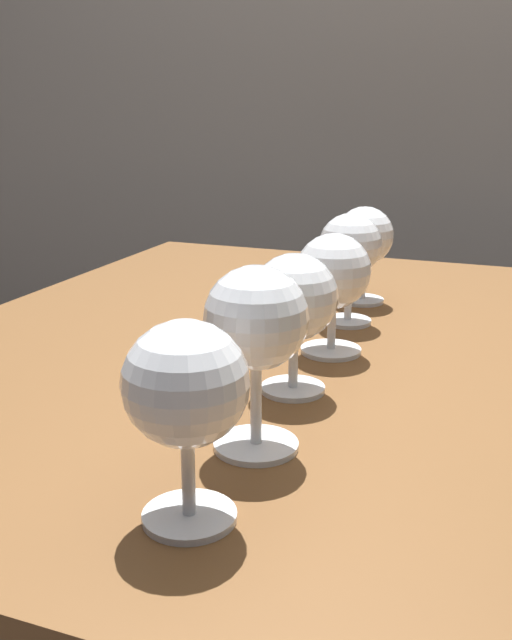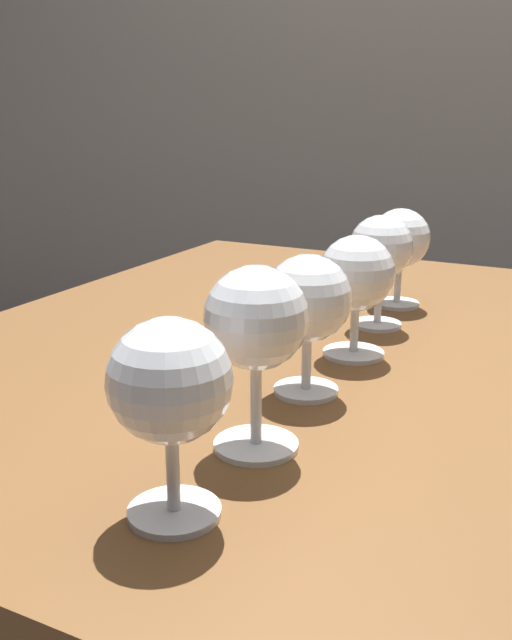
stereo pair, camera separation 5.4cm
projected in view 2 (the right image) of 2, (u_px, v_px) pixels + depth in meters
dining_table at (448, 449)px, 0.78m from camera, size 1.14×0.98×0.76m
wine_glass_cabernet at (170, 385)px, 0.46m from camera, size 0.08×0.08×0.14m
wine_glass_white at (256, 324)px, 0.55m from camera, size 0.08×0.08×0.15m
wine_glass_chardonnay at (308, 302)px, 0.66m from camera, size 0.08×0.08×0.13m
wine_glass_pinot at (356, 277)px, 0.76m from camera, size 0.08×0.08×0.13m
wine_glass_amber at (381, 250)px, 0.86m from camera, size 0.07×0.07×0.14m
wine_glass_merlot at (400, 240)px, 0.95m from camera, size 0.08×0.08×0.13m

